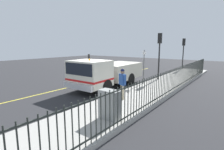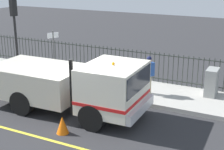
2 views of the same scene
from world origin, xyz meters
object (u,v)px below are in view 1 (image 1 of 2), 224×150
at_px(worker_standing, 122,81).
at_px(utility_cabinet, 110,105).
at_px(street_sign, 144,63).
at_px(traffic_light_mid, 184,47).
at_px(traffic_cone, 83,82).
at_px(work_truck, 105,72).
at_px(traffic_light_near, 160,47).

height_order(worker_standing, utility_cabinet, worker_standing).
bearing_deg(street_sign, traffic_light_mid, 89.96).
distance_m(worker_standing, traffic_cone, 4.75).
xyz_separation_m(traffic_cone, street_sign, (3.56, 2.88, 1.45)).
xyz_separation_m(work_truck, utility_cabinet, (3.80, -4.38, -0.43)).
xyz_separation_m(traffic_light_near, traffic_cone, (-3.78, -5.27, -2.63)).
bearing_deg(street_sign, traffic_light_near, 84.91).
relative_size(work_truck, worker_standing, 3.84).
distance_m(work_truck, traffic_cone, 1.97).
xyz_separation_m(work_truck, street_sign, (1.88, 2.35, 0.56)).
xyz_separation_m(traffic_light_mid, street_sign, (-0.01, -10.51, -1.05)).
height_order(traffic_light_mid, street_sign, traffic_light_mid).
bearing_deg(traffic_light_mid, traffic_light_near, 95.79).
height_order(traffic_cone, street_sign, street_sign).
distance_m(traffic_light_near, traffic_cone, 7.00).
xyz_separation_m(worker_standing, street_sign, (-0.89, 4.27, 0.55)).
height_order(work_truck, worker_standing, work_truck).
bearing_deg(traffic_light_near, worker_standing, 99.95).
bearing_deg(traffic_cone, street_sign, 38.91).
xyz_separation_m(traffic_light_near, street_sign, (-0.21, -2.39, -1.19)).
distance_m(utility_cabinet, street_sign, 7.08).
bearing_deg(traffic_cone, work_truck, 17.23).
relative_size(worker_standing, street_sign, 0.66).
height_order(traffic_light_mid, utility_cabinet, traffic_light_mid).
bearing_deg(utility_cabinet, street_sign, 105.90).
distance_m(traffic_light_near, traffic_light_mid, 8.12).
xyz_separation_m(work_truck, traffic_light_near, (2.09, 4.75, 1.75)).
relative_size(work_truck, traffic_light_near, 1.65).
xyz_separation_m(traffic_light_mid, traffic_cone, (-3.57, -13.39, -2.50)).
distance_m(work_truck, worker_standing, 3.37).
bearing_deg(worker_standing, utility_cabinet, 143.02).
bearing_deg(traffic_light_mid, street_sign, 94.30).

